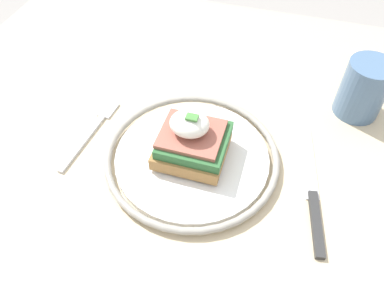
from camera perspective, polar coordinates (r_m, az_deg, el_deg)
The scene contains 6 objects.
dining_table at distance 0.66m, azimuth -1.36°, elevation -7.58°, with size 0.93×0.86×0.77m.
plate at distance 0.54m, azimuth 0.00°, elevation -1.89°, with size 0.25×0.25×0.02m.
sandwich at distance 0.52m, azimuth 0.03°, elevation 0.58°, with size 0.10×0.09×0.07m.
fork at distance 0.60m, azimuth -15.00°, elevation 1.99°, with size 0.03×0.16×0.00m.
knife at distance 0.53m, azimuth 17.92°, elevation -7.65°, with size 0.05×0.21×0.01m.
cup at distance 0.64m, azimuth 24.74°, elevation 7.72°, with size 0.07×0.07×0.09m.
Camera 1 is at (0.12, -0.34, 1.20)m, focal length 35.00 mm.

